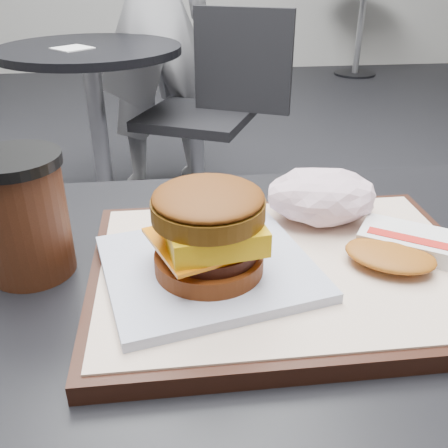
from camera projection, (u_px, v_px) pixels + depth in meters
customer_table at (247, 435)px, 0.56m from camera, size 0.80×0.60×0.77m
serving_tray at (285, 270)px, 0.50m from camera, size 0.38×0.28×0.02m
breakfast_sandwich at (209, 240)px, 0.45m from camera, size 0.22×0.21×0.09m
hash_brown at (399, 247)px, 0.50m from camera, size 0.14×0.13×0.02m
crumpled_wrapper at (322, 196)px, 0.56m from camera, size 0.12×0.10×0.05m
coffee_cup at (23, 214)px, 0.48m from camera, size 0.09×0.09×0.13m
neighbor_table at (95, 99)px, 1.98m from camera, size 0.70×0.70×0.75m
napkin at (72, 48)px, 1.82m from camera, size 0.17×0.17×0.00m
neighbor_chair at (212, 105)px, 2.05m from camera, size 0.66×0.56×0.88m
patron at (153, 20)px, 2.24m from camera, size 0.66×0.51×1.59m
bg_table_far at (362, 13)px, 4.68m from camera, size 0.66×0.66×0.75m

